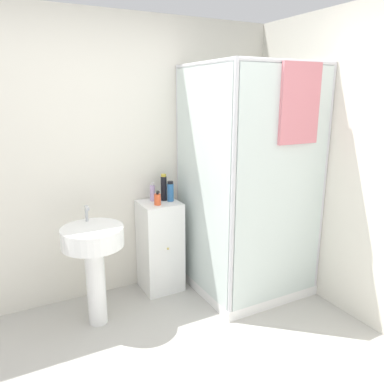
# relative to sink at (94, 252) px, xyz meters

# --- Properties ---
(wall_back) EXTENTS (6.40, 0.06, 2.50)m
(wall_back) POSITION_rel_sink_xyz_m (0.26, 0.50, 0.62)
(wall_back) COLOR silver
(wall_back) RESTS_ON ground_plane
(shower_enclosure) EXTENTS (0.98, 1.01, 2.08)m
(shower_enclosure) POSITION_rel_sink_xyz_m (1.38, -0.11, -0.08)
(shower_enclosure) COLOR white
(shower_enclosure) RESTS_ON ground_plane
(vanity_cabinet) EXTENTS (0.36, 0.37, 0.86)m
(vanity_cabinet) POSITION_rel_sink_xyz_m (0.68, 0.29, -0.19)
(vanity_cabinet) COLOR white
(vanity_cabinet) RESTS_ON ground_plane
(sink) EXTENTS (0.48, 0.48, 0.96)m
(sink) POSITION_rel_sink_xyz_m (0.00, 0.00, 0.00)
(sink) COLOR white
(sink) RESTS_ON ground_plane
(soap_dispenser) EXTENTS (0.06, 0.06, 0.13)m
(soap_dispenser) POSITION_rel_sink_xyz_m (0.64, 0.22, 0.29)
(soap_dispenser) COLOR #E5562D
(soap_dispenser) RESTS_ON vanity_cabinet
(shampoo_bottle_tall_black) EXTENTS (0.06, 0.06, 0.25)m
(shampoo_bottle_tall_black) POSITION_rel_sink_xyz_m (0.75, 0.33, 0.36)
(shampoo_bottle_tall_black) COLOR black
(shampoo_bottle_tall_black) RESTS_ON vanity_cabinet
(shampoo_bottle_blue) EXTENTS (0.06, 0.06, 0.19)m
(shampoo_bottle_blue) POSITION_rel_sink_xyz_m (0.79, 0.28, 0.33)
(shampoo_bottle_blue) COLOR #2D66A3
(shampoo_bottle_blue) RESTS_ON vanity_cabinet
(lotion_bottle_white) EXTENTS (0.05, 0.05, 0.18)m
(lotion_bottle_white) POSITION_rel_sink_xyz_m (0.65, 0.36, 0.31)
(lotion_bottle_white) COLOR #B299C6
(lotion_bottle_white) RESTS_ON vanity_cabinet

